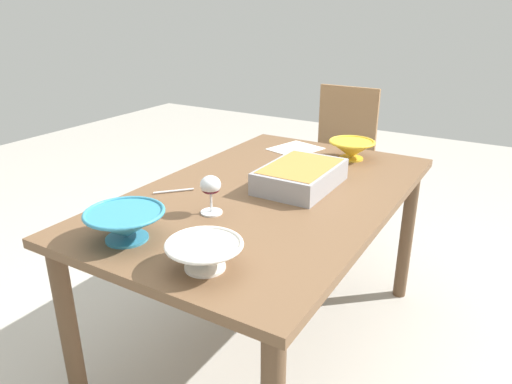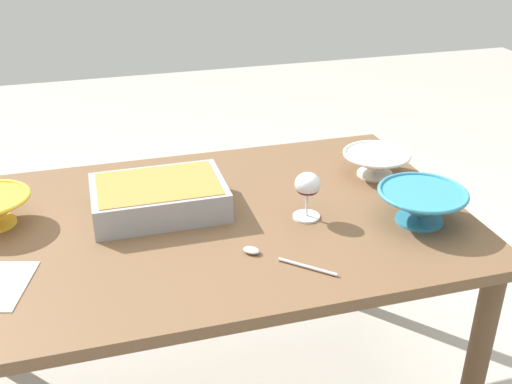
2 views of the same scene
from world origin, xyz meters
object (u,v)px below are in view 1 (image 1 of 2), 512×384
object	(u,v)px
dining_table	(269,212)
mixing_bowl	(205,254)
serving_spoon	(200,188)
small_bowl	(352,149)
napkin	(295,149)
chair	(338,162)
wine_glass	(211,188)
serving_bowl	(125,224)
casserole_dish	(300,175)

from	to	relation	value
dining_table	mixing_bowl	size ratio (longest dim) A/B	6.92
mixing_bowl	serving_spoon	xyz separation A→B (m)	(-0.46, -0.37, -0.04)
dining_table	small_bowl	bearing A→B (deg)	167.16
serving_spoon	napkin	bearing A→B (deg)	173.97
chair	serving_spoon	bearing A→B (deg)	-4.64
small_bowl	wine_glass	bearing A→B (deg)	-13.18
mixing_bowl	serving_bowl	bearing A→B (deg)	-92.58
napkin	serving_bowl	bearing A→B (deg)	-0.38
dining_table	napkin	xyz separation A→B (m)	(-0.57, -0.17, 0.09)
wine_glass	serving_spoon	world-z (taller)	wine_glass
chair	wine_glass	world-z (taller)	chair
wine_glass	dining_table	bearing A→B (deg)	166.15
mixing_bowl	dining_table	bearing A→B (deg)	-167.47
dining_table	serving_bowl	bearing A→B (deg)	-17.00
mixing_bowl	serving_spoon	size ratio (longest dim) A/B	1.08
wine_glass	napkin	distance (m)	0.86
casserole_dish	small_bowl	xyz separation A→B (m)	(-0.45, 0.05, 0.00)
casserole_dish	serving_bowl	xyz separation A→B (m)	(0.68, -0.26, 0.01)
dining_table	serving_bowl	distance (m)	0.62
chair	small_bowl	size ratio (longest dim) A/B	4.46
serving_bowl	serving_spoon	distance (m)	0.46
serving_bowl	wine_glass	bearing A→B (deg)	160.07
serving_bowl	serving_spoon	world-z (taller)	serving_bowl
dining_table	casserole_dish	size ratio (longest dim) A/B	3.99
casserole_dish	small_bowl	bearing A→B (deg)	174.12
wine_glass	serving_bowl	size ratio (longest dim) A/B	0.56
mixing_bowl	small_bowl	size ratio (longest dim) A/B	1.01
wine_glass	casserole_dish	world-z (taller)	wine_glass
chair	serving_spoon	distance (m)	1.25
dining_table	serving_bowl	xyz separation A→B (m)	(0.58, -0.18, 0.14)
dining_table	napkin	bearing A→B (deg)	-163.42
mixing_bowl	small_bowl	world-z (taller)	small_bowl
dining_table	chair	bearing A→B (deg)	-172.67
casserole_dish	napkin	bearing A→B (deg)	-151.56
dining_table	napkin	distance (m)	0.60
serving_bowl	napkin	world-z (taller)	serving_bowl
casserole_dish	small_bowl	world-z (taller)	small_bowl
dining_table	serving_bowl	size ratio (longest dim) A/B	6.05
chair	small_bowl	xyz separation A→B (m)	(0.55, 0.27, 0.26)
small_bowl	serving_bowl	world-z (taller)	serving_bowl
small_bowl	napkin	size ratio (longest dim) A/B	0.93
dining_table	serving_bowl	world-z (taller)	serving_bowl
napkin	small_bowl	bearing A→B (deg)	87.41
serving_bowl	serving_spoon	size ratio (longest dim) A/B	1.23
serving_bowl	small_bowl	bearing A→B (deg)	165.02
serving_spoon	napkin	distance (m)	0.69
mixing_bowl	casserole_dish	bearing A→B (deg)	-175.81
dining_table	small_bowl	size ratio (longest dim) A/B	6.98
chair	serving_bowl	size ratio (longest dim) A/B	3.87
dining_table	wine_glass	distance (m)	0.34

